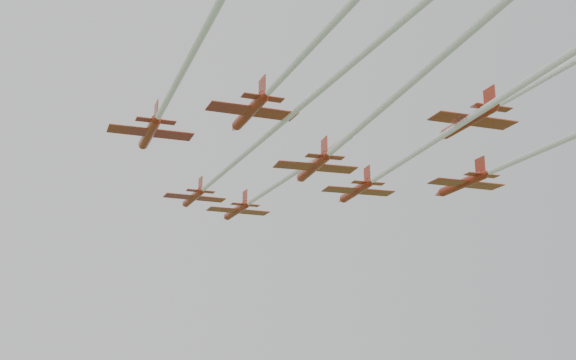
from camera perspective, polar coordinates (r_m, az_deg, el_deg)
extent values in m
cylinder|color=#AE2F1B|center=(112.27, -4.10, -2.43)|extent=(2.58, 9.27, 1.19)
cone|color=#AE2F1B|center=(117.45, -4.95, -2.98)|extent=(1.47, 2.11, 1.19)
cone|color=#AE2F1B|center=(107.43, -3.22, -1.85)|extent=(1.27, 1.45, 1.08)
ellipsoid|color=black|center=(114.37, -4.44, -2.44)|extent=(0.61, 1.08, 0.35)
cube|color=#AE2F1B|center=(111.41, -3.96, -2.47)|extent=(9.83, 4.23, 0.11)
cube|color=#AE2F1B|center=(108.37, -3.40, -1.97)|extent=(4.47, 1.94, 0.09)
cube|color=#AE2F1B|center=(108.85, -3.43, -1.38)|extent=(0.40, 1.94, 2.16)
cylinder|color=white|center=(91.68, 0.33, 0.45)|extent=(5.77, 33.25, 0.65)
cylinder|color=#AE2F1B|center=(97.51, -7.49, -1.37)|extent=(2.21, 7.87, 1.01)
cone|color=#AE2F1B|center=(101.97, -8.19, -1.96)|extent=(1.25, 1.79, 1.01)
cone|color=#AE2F1B|center=(93.34, -6.78, -0.76)|extent=(1.08, 1.23, 0.92)
ellipsoid|color=black|center=(99.32, -7.76, -1.40)|extent=(0.52, 0.92, 0.29)
cube|color=#AE2F1B|center=(96.77, -7.38, -1.40)|extent=(8.35, 3.61, 0.09)
cube|color=#AE2F1B|center=(94.15, -6.93, -0.89)|extent=(3.80, 1.66, 0.07)
cube|color=#AE2F1B|center=(94.58, -6.94, -0.32)|extent=(0.35, 1.65, 1.84)
cylinder|color=white|center=(67.39, -0.13, 4.85)|extent=(9.24, 55.59, 0.55)
cylinder|color=#AE2F1B|center=(100.77, 5.38, -0.86)|extent=(1.74, 9.55, 1.23)
cone|color=#AE2F1B|center=(105.96, 4.23, -1.60)|extent=(1.34, 2.07, 1.23)
cone|color=#AE2F1B|center=(95.93, 6.58, -0.08)|extent=(1.19, 1.40, 1.12)
ellipsoid|color=black|center=(102.89, 4.92, -0.92)|extent=(0.53, 1.09, 0.36)
cube|color=#AE2F1B|center=(99.90, 5.58, -0.89)|extent=(9.98, 3.43, 0.11)
cube|color=#AE2F1B|center=(96.88, 6.34, -0.24)|extent=(4.54, 1.58, 0.09)
cube|color=#AE2F1B|center=(97.40, 6.27, 0.42)|extent=(0.22, 2.01, 2.23)
cylinder|color=white|center=(74.79, 14.02, 4.67)|extent=(3.29, 48.40, 0.67)
cylinder|color=#AE2F1B|center=(81.47, -10.89, 3.68)|extent=(2.14, 8.97, 1.15)
cone|color=#AE2F1B|center=(86.54, -11.47, 2.58)|extent=(1.35, 2.00, 1.15)
cone|color=#AE2F1B|center=(76.74, -10.27, 4.85)|extent=(1.18, 1.36, 1.05)
ellipsoid|color=black|center=(83.57, -11.11, 3.51)|extent=(0.55, 1.04, 0.33)
cube|color=#AE2F1B|center=(80.60, -10.80, 3.69)|extent=(9.45, 3.73, 0.10)
cube|color=#AE2F1B|center=(77.66, -10.40, 4.61)|extent=(4.30, 1.71, 0.08)
cube|color=#AE2F1B|center=(78.25, -10.39, 5.35)|extent=(0.31, 1.88, 2.09)
cylinder|color=white|center=(57.72, -6.61, 11.65)|extent=(5.18, 40.69, 0.63)
cylinder|color=#AE2F1B|center=(82.61, 2.00, 1.03)|extent=(1.60, 9.07, 1.17)
cone|color=#AE2F1B|center=(87.62, 0.89, 0.06)|extent=(1.26, 1.96, 1.17)
cone|color=#AE2F1B|center=(77.94, 3.18, 2.05)|extent=(1.12, 1.32, 1.06)
ellipsoid|color=black|center=(84.66, 1.55, 0.92)|extent=(0.49, 1.03, 0.34)
cube|color=#AE2F1B|center=(81.76, 2.19, 1.01)|extent=(9.46, 3.20, 0.11)
cube|color=#AE2F1B|center=(78.85, 2.94, 1.84)|extent=(4.30, 1.48, 0.08)
cube|color=#AE2F1B|center=(79.39, 2.88, 2.60)|extent=(0.20, 1.91, 2.12)
cylinder|color=white|center=(52.83, 14.06, 11.20)|extent=(3.43, 58.14, 0.64)
cylinder|color=#AE2F1B|center=(95.48, 13.60, -0.28)|extent=(2.29, 9.50, 1.22)
cone|color=#AE2F1B|center=(100.11, 11.82, -1.08)|extent=(1.44, 2.12, 1.22)
cone|color=#AE2F1B|center=(91.23, 15.44, 0.54)|extent=(1.25, 1.45, 1.11)
ellipsoid|color=black|center=(97.38, 12.87, -0.35)|extent=(0.58, 1.10, 0.35)
cube|color=#AE2F1B|center=(94.70, 13.90, -0.32)|extent=(10.02, 3.98, 0.11)
cube|color=#AE2F1B|center=(92.05, 15.07, 0.37)|extent=(4.56, 1.83, 0.09)
cube|color=#AE2F1B|center=(92.55, 14.94, 1.06)|extent=(0.34, 1.99, 2.22)
cylinder|color=#AE2F1B|center=(66.52, -3.04, 5.42)|extent=(2.06, 8.02, 1.03)
cone|color=#AE2F1B|center=(70.84, -4.25, 4.12)|extent=(1.24, 1.80, 1.03)
cone|color=#AE2F1B|center=(62.51, -1.74, 6.80)|extent=(1.07, 1.24, 0.94)
ellipsoid|color=black|center=(68.32, -3.52, 5.19)|extent=(0.51, 0.93, 0.30)
cube|color=#AE2F1B|center=(65.77, -2.84, 5.44)|extent=(8.48, 3.49, 0.09)
cube|color=#AE2F1B|center=(63.29, -2.01, 6.51)|extent=(3.86, 1.60, 0.07)
cube|color=#AE2F1B|center=(63.84, -2.06, 7.31)|extent=(0.31, 1.68, 1.87)
cylinder|color=#AE2F1B|center=(76.92, 14.05, 4.55)|extent=(2.11, 8.93, 1.15)
cone|color=#AE2F1B|center=(81.16, 11.98, 3.37)|extent=(1.34, 1.99, 1.15)
cone|color=#AE2F1B|center=(73.07, 16.24, 5.78)|extent=(1.17, 1.36, 1.04)
ellipsoid|color=black|center=(78.69, 13.20, 4.36)|extent=(0.54, 1.03, 0.33)
cube|color=#AE2F1B|center=(76.19, 14.41, 4.56)|extent=(9.41, 3.69, 0.10)
cube|color=#AE2F1B|center=(73.81, 15.79, 5.53)|extent=(4.28, 1.70, 0.08)
cube|color=#AE2F1B|center=(74.37, 15.63, 6.30)|extent=(0.31, 1.88, 2.08)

